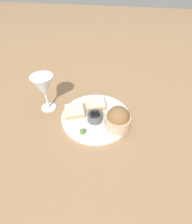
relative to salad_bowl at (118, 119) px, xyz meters
The scene contains 8 objects.
ground_plane 0.11m from the salad_bowl, 153.88° to the left, with size 4.00×4.00×0.00m, color #93704C.
dinner_plate 0.11m from the salad_bowl, 153.88° to the left, with size 0.28×0.28×0.01m.
salad_bowl is the anchor object (origin of this frame).
sauce_ramekin 0.09m from the salad_bowl, 168.39° to the left, with size 0.06×0.06×0.03m.
cheese_toast_near 0.15m from the salad_bowl, 134.86° to the left, with size 0.10×0.09×0.03m.
cheese_toast_far 0.19m from the salad_bowl, 164.88° to the left, with size 0.10×0.10×0.03m.
wine_glass 0.32m from the salad_bowl, 166.48° to the left, with size 0.09×0.09×0.16m.
garnish 0.14m from the salad_bowl, 154.78° to the right, with size 0.02×0.02×0.02m.
Camera 1 is at (0.09, -0.51, 0.51)m, focal length 28.00 mm.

